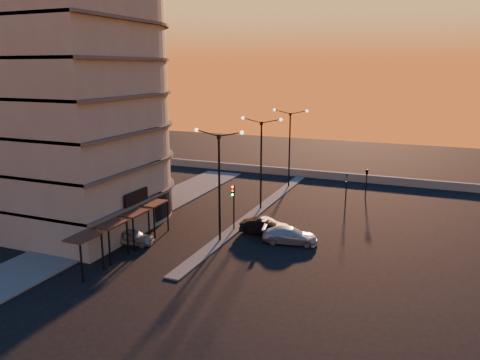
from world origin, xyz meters
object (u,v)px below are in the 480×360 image
traffic_light_main (233,200)px  car_wagon (290,235)px  car_hatchback (131,237)px  car_sedan (265,226)px  streetlamp_mid (261,156)px

traffic_light_main → car_wagon: (5.57, -0.96, -2.21)m
car_hatchback → car_sedan: size_ratio=0.89×
streetlamp_mid → car_wagon: size_ratio=2.05×
streetlamp_mid → car_sedan: 8.90m
streetlamp_mid → car_wagon: streetlamp_mid is taller
streetlamp_mid → traffic_light_main: size_ratio=2.24×
traffic_light_main → car_hatchback: bearing=-136.0°
car_wagon → car_sedan: bearing=55.6°
streetlamp_mid → traffic_light_main: streetlamp_mid is taller
car_hatchback → car_sedan: bearing=-66.3°
streetlamp_mid → traffic_light_main: (0.00, -7.13, -2.70)m
streetlamp_mid → traffic_light_main: bearing=-90.0°
traffic_light_main → car_sedan: size_ratio=1.00×
traffic_light_main → car_wagon: 6.07m
streetlamp_mid → car_hatchback: (-6.50, -13.41, -4.95)m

